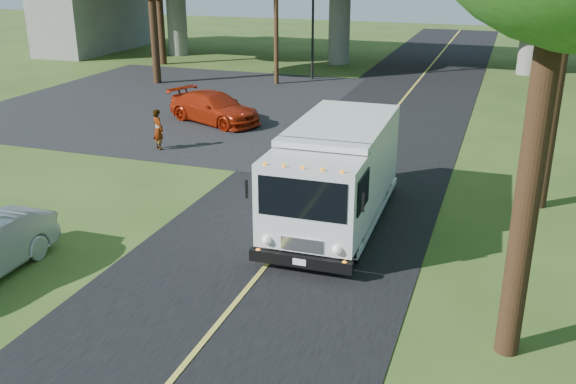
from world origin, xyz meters
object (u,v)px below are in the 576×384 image
at_px(utility_pole, 276,0).
at_px(pedestrian, 158,130).
at_px(traffic_signal, 313,23).
at_px(step_van, 336,172).
at_px(red_sedan, 214,108).

height_order(utility_pole, pedestrian, utility_pole).
relative_size(utility_pole, pedestrian, 5.80).
relative_size(traffic_signal, utility_pole, 0.58).
height_order(step_van, pedestrian, step_van).
bearing_deg(pedestrian, red_sedan, -59.44).
bearing_deg(red_sedan, step_van, -117.33).
distance_m(utility_pole, step_van, 20.30).
xyz_separation_m(utility_pole, pedestrian, (0.22, -13.56, -3.82)).
height_order(traffic_signal, step_van, traffic_signal).
distance_m(red_sedan, pedestrian, 4.45).
relative_size(red_sedan, pedestrian, 2.94).
relative_size(traffic_signal, step_van, 0.79).
relative_size(step_van, red_sedan, 1.45).
xyz_separation_m(traffic_signal, pedestrian, (-1.28, -15.56, -2.42)).
height_order(utility_pole, step_van, utility_pole).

